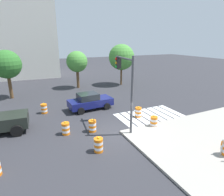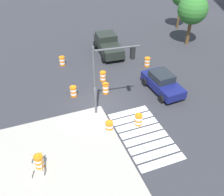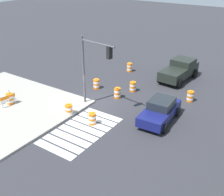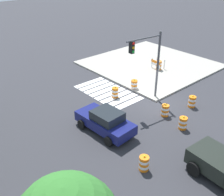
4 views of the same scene
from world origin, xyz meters
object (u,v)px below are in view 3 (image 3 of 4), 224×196
object	(u,v)px
traffic_light_pole	(94,61)
traffic_barrel_far_curb	(133,87)
traffic_barrel_near_corner	(96,84)
traffic_barrel_median_far	(69,110)
construction_barricade	(7,99)
sports_car	(160,110)
pickup_truck	(180,70)
traffic_barrel_crosswalk_end	(130,67)
traffic_barrel_lane_center	(117,93)
traffic_barrel_median_near	(190,96)
traffic_barrel_opposite_curb	(92,119)
traffic_barrel_on_sidewalk	(10,99)

from	to	relation	value
traffic_light_pole	traffic_barrel_far_curb	bearing A→B (deg)	167.76
traffic_barrel_near_corner	traffic_barrel_median_far	size ratio (longest dim) A/B	1.00
construction_barricade	sports_car	bearing A→B (deg)	113.85
traffic_barrel_near_corner	traffic_barrel_far_curb	size ratio (longest dim) A/B	1.00
pickup_truck	traffic_barrel_crosswalk_end	world-z (taller)	pickup_truck
traffic_barrel_near_corner	traffic_barrel_crosswalk_end	size ratio (longest dim) A/B	1.00
traffic_barrel_crosswalk_end	traffic_light_pole	xyz separation A→B (m)	(8.57, 1.87, 3.46)
construction_barricade	traffic_light_pole	distance (m)	7.75
pickup_truck	traffic_barrel_lane_center	xyz separation A→B (m)	(7.06, -2.81, -0.52)
traffic_barrel_median_near	traffic_barrel_lane_center	distance (m)	6.13
sports_car	traffic_barrel_crosswalk_end	bearing A→B (deg)	-136.85
traffic_barrel_opposite_curb	construction_barricade	world-z (taller)	construction_barricade
traffic_barrel_median_far	traffic_barrel_on_sidewalk	world-z (taller)	traffic_barrel_on_sidewalk
traffic_barrel_median_far	pickup_truck	bearing A→B (deg)	160.18
traffic_barrel_near_corner	traffic_barrel_opposite_curb	xyz separation A→B (m)	(5.19, 3.52, 0.00)
sports_car	traffic_light_pole	bearing A→B (deg)	-78.25
sports_car	traffic_barrel_opposite_curb	xyz separation A→B (m)	(3.21, -3.78, -0.36)
traffic_barrel_far_curb	traffic_barrel_crosswalk_end	bearing A→B (deg)	-145.97
pickup_truck	traffic_barrel_on_sidewalk	bearing A→B (deg)	-35.28
traffic_barrel_near_corner	traffic_barrel_median_near	size ratio (longest dim) A/B	1.00
traffic_barrel_opposite_curb	construction_barricade	distance (m)	7.52
traffic_barrel_far_curb	traffic_barrel_median_far	bearing A→B (deg)	-15.70
traffic_barrel_median_far	traffic_barrel_lane_center	xyz separation A→B (m)	(-4.61, 1.40, 0.00)
pickup_truck	traffic_barrel_far_curb	xyz separation A→B (m)	(5.16, -2.37, -0.52)
traffic_barrel_near_corner	sports_car	bearing A→B (deg)	74.88
traffic_barrel_near_corner	construction_barricade	size ratio (longest dim) A/B	0.77
traffic_barrel_median_far	traffic_barrel_on_sidewalk	xyz separation A→B (m)	(1.43, -5.06, 0.15)
traffic_barrel_median_near	traffic_barrel_median_far	xyz separation A→B (m)	(7.47, -6.82, 0.00)
traffic_barrel_median_far	construction_barricade	size ratio (longest dim) A/B	0.77
traffic_barrel_on_sidewalk	construction_barricade	xyz separation A→B (m)	(0.29, -0.00, 0.12)
traffic_barrel_lane_center	traffic_barrel_on_sidewalk	size ratio (longest dim) A/B	1.00
sports_car	traffic_barrel_median_far	bearing A→B (deg)	-62.13
traffic_barrel_crosswalk_end	traffic_barrel_on_sidewalk	world-z (taller)	traffic_barrel_on_sidewalk
traffic_barrel_crosswalk_end	traffic_barrel_median_near	world-z (taller)	same
traffic_barrel_near_corner	traffic_barrel_median_far	bearing A→B (deg)	13.72
traffic_barrel_lane_center	traffic_barrel_opposite_curb	xyz separation A→B (m)	(4.63, 0.86, 0.00)
traffic_barrel_median_near	traffic_barrel_far_curb	bearing A→B (deg)	-79.12
traffic_barrel_on_sidewalk	traffic_barrel_far_curb	bearing A→B (deg)	139.03
traffic_light_pole	traffic_barrel_on_sidewalk	bearing A→B (deg)	-59.15
traffic_barrel_on_sidewalk	traffic_barrel_lane_center	bearing A→B (deg)	133.06
traffic_barrel_near_corner	traffic_barrel_lane_center	distance (m)	2.72
traffic_barrel_lane_center	traffic_barrel_opposite_curb	world-z (taller)	same
sports_car	traffic_barrel_on_sidewalk	world-z (taller)	sports_car
traffic_barrel_median_near	traffic_barrel_far_curb	size ratio (longest dim) A/B	1.00
traffic_barrel_crosswalk_end	traffic_barrel_opposite_curb	size ratio (longest dim) A/B	1.00
traffic_barrel_on_sidewalk	traffic_barrel_near_corner	bearing A→B (deg)	150.04
pickup_truck	traffic_barrel_opposite_curb	bearing A→B (deg)	-9.45
traffic_barrel_lane_center	construction_barricade	xyz separation A→B (m)	(6.32, -6.46, 0.27)
sports_car	traffic_barrel_lane_center	size ratio (longest dim) A/B	4.31
traffic_barrel_opposite_curb	traffic_barrel_on_sidewalk	world-z (taller)	traffic_barrel_on_sidewalk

